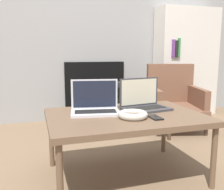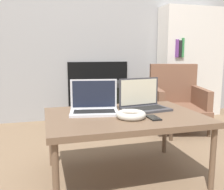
{
  "view_description": "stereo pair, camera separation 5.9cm",
  "coord_description": "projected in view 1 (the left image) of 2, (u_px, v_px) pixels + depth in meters",
  "views": [
    {
      "loc": [
        -0.57,
        -1.34,
        0.84
      ],
      "look_at": [
        0.0,
        0.48,
        0.52
      ],
      "focal_mm": 40.0,
      "sensor_mm": 36.0,
      "label": 1
    },
    {
      "loc": [
        -0.51,
        -1.35,
        0.84
      ],
      "look_at": [
        0.0,
        0.48,
        0.52
      ],
      "focal_mm": 40.0,
      "sensor_mm": 36.0,
      "label": 2
    }
  ],
  "objects": [
    {
      "name": "ground_plane",
      "position": [
        135.0,
        189.0,
        1.57
      ],
      "size": [
        14.0,
        14.0,
        0.0
      ],
      "primitive_type": "plane",
      "color": "#7A6047"
    },
    {
      "name": "wall_back",
      "position": [
        79.0,
        17.0,
        3.1
      ],
      "size": [
        7.0,
        0.08,
        2.6
      ],
      "color": "#999999",
      "rests_on": "ground_plane"
    },
    {
      "name": "table",
      "position": [
        125.0,
        119.0,
        1.67
      ],
      "size": [
        1.02,
        0.71,
        0.44
      ],
      "color": "brown",
      "rests_on": "ground_plane"
    },
    {
      "name": "laptop_left",
      "position": [
        95.0,
        105.0,
        1.71
      ],
      "size": [
        0.36,
        0.26,
        0.22
      ],
      "rotation": [
        0.0,
        0.0,
        -0.17
      ],
      "color": "silver",
      "rests_on": "table"
    },
    {
      "name": "laptop_right",
      "position": [
        143.0,
        102.0,
        1.81
      ],
      "size": [
        0.35,
        0.25,
        0.22
      ],
      "rotation": [
        0.0,
        0.0,
        0.15
      ],
      "color": "#38383D",
      "rests_on": "table"
    },
    {
      "name": "headphones",
      "position": [
        133.0,
        115.0,
        1.57
      ],
      "size": [
        0.19,
        0.19,
        0.04
      ],
      "color": "beige",
      "rests_on": "table"
    },
    {
      "name": "phone",
      "position": [
        155.0,
        117.0,
        1.57
      ],
      "size": [
        0.06,
        0.13,
        0.01
      ],
      "color": "black",
      "rests_on": "table"
    },
    {
      "name": "tv",
      "position": [
        99.0,
        102.0,
        3.09
      ],
      "size": [
        0.51,
        0.4,
        0.5
      ],
      "color": "black",
      "rests_on": "ground_plane"
    },
    {
      "name": "armchair",
      "position": [
        173.0,
        97.0,
        2.8
      ],
      "size": [
        0.67,
        0.73,
        0.72
      ],
      "rotation": [
        0.0,
        0.0,
        -0.26
      ],
      "color": "brown",
      "rests_on": "ground_plane"
    },
    {
      "name": "bookshelf",
      "position": [
        186.0,
        62.0,
        3.43
      ],
      "size": [
        0.84,
        0.32,
        1.44
      ],
      "color": "silver",
      "rests_on": "ground_plane"
    }
  ]
}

